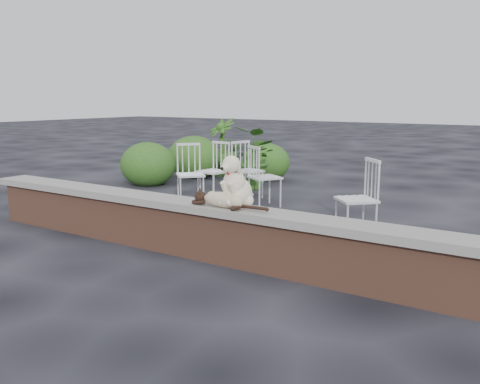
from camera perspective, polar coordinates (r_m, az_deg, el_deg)
The scene contains 13 objects.
ground at distance 5.73m, azimuth -5.83°, elevation -6.64°, with size 60.00×60.00×0.00m, color black.
brick_wall at distance 5.67m, azimuth -5.88°, elevation -4.22°, with size 6.00×0.30×0.50m, color brown.
capstone at distance 5.60m, azimuth -5.93°, elevation -1.35°, with size 6.20×0.40×0.08m, color slate.
dog at distance 5.26m, azimuth -0.20°, elevation 1.32°, with size 0.35×0.46×0.53m, color beige, non-canonical shape.
cat at distance 5.21m, azimuth -1.84°, elevation -0.74°, with size 1.03×0.25×0.17m, color tan, non-canonical shape.
chair_c at distance 8.05m, azimuth 2.71°, elevation 1.74°, with size 0.56×0.56×0.94m, color white, non-canonical shape.
chair_d at distance 6.43m, azimuth 12.55°, elevation -0.66°, with size 0.56×0.56×0.94m, color white, non-canonical shape.
chair_b at distance 8.68m, azimuth -2.92°, elevation 2.36°, with size 0.56×0.56×0.94m, color white, non-canonical shape.
chair_e at distance 8.74m, azimuth 0.80°, elevation 2.43°, with size 0.56×0.56×0.94m, color white, non-canonical shape.
chair_a at distance 8.34m, azimuth -5.42°, elevation 2.00°, with size 0.56×0.56×0.94m, color white, non-canonical shape.
potted_plant_a at distance 9.59m, azimuth 1.42°, elevation 3.75°, with size 1.03×0.90×1.15m, color #2A4F16.
potted_plant_b at distance 11.28m, azimuth -2.06°, elevation 4.93°, with size 0.69×0.69×1.23m, color #2A4F16.
shrubbery at distance 10.66m, azimuth -4.61°, elevation 3.37°, with size 2.59×2.79×0.92m.
Camera 1 is at (3.50, -4.23, 1.66)m, focal length 39.21 mm.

